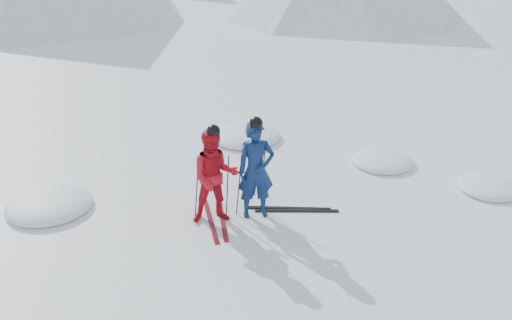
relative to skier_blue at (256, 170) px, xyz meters
name	(u,v)px	position (x,y,z in m)	size (l,w,h in m)	color
ground	(326,208)	(1.44, -0.27, -0.99)	(160.00, 160.00, 0.00)	white
skier_blue	(256,170)	(0.00, 0.00, 0.00)	(0.72, 0.47, 1.98)	#0D224F
skier_red	(215,177)	(-0.80, 0.10, -0.04)	(0.92, 0.72, 1.90)	red
pole_blue_left	(239,185)	(-0.30, 0.15, -0.33)	(0.02, 0.02, 1.32)	black
pole_blue_right	(263,178)	(0.25, 0.25, -0.33)	(0.02, 0.02, 1.32)	black
pole_red_left	(197,189)	(-1.10, 0.35, -0.36)	(0.02, 0.02, 1.27)	black
pole_red_right	(228,186)	(-0.50, 0.25, -0.36)	(0.02, 0.02, 1.27)	black
ski_worn_left	(211,220)	(-0.92, 0.10, -0.97)	(0.09, 1.70, 0.03)	black
ski_worn_right	(222,218)	(-0.68, 0.10, -0.97)	(0.09, 1.70, 0.03)	black
ski_loose_a	(289,208)	(0.72, -0.03, -0.97)	(0.09, 1.70, 0.03)	black
ski_loose_b	(297,211)	(0.82, -0.18, -0.97)	(0.09, 1.70, 0.03)	black
snow_lumps	(252,167)	(0.75, 2.13, -0.99)	(10.52, 6.41, 0.42)	white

